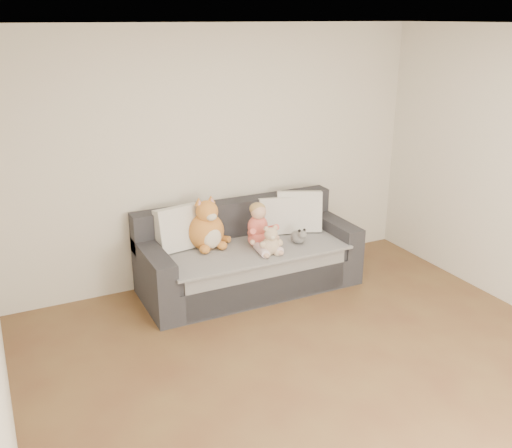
{
  "coord_description": "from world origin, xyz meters",
  "views": [
    {
      "loc": [
        -2.17,
        -2.8,
        2.65
      ],
      "look_at": [
        0.12,
        1.87,
        0.75
      ],
      "focal_mm": 40.0,
      "sensor_mm": 36.0,
      "label": 1
    }
  ],
  "objects_px": {
    "sofa": "(248,259)",
    "sippy_cup": "(269,241)",
    "plush_cat": "(207,228)",
    "teddy_bear": "(271,243)",
    "toddler": "(260,229)"
  },
  "relations": [
    {
      "from": "toddler",
      "to": "plush_cat",
      "type": "relative_size",
      "value": 0.84
    },
    {
      "from": "toddler",
      "to": "sippy_cup",
      "type": "relative_size",
      "value": 3.81
    },
    {
      "from": "sofa",
      "to": "teddy_bear",
      "type": "bearing_deg",
      "value": -75.92
    },
    {
      "from": "sofa",
      "to": "teddy_bear",
      "type": "relative_size",
      "value": 7.38
    },
    {
      "from": "sofa",
      "to": "sippy_cup",
      "type": "xyz_separation_m",
      "value": [
        0.15,
        -0.18,
        0.23
      ]
    },
    {
      "from": "sippy_cup",
      "to": "sofa",
      "type": "bearing_deg",
      "value": 129.77
    },
    {
      "from": "sippy_cup",
      "to": "teddy_bear",
      "type": "bearing_deg",
      "value": -111.3
    },
    {
      "from": "plush_cat",
      "to": "teddy_bear",
      "type": "bearing_deg",
      "value": -48.1
    },
    {
      "from": "toddler",
      "to": "plush_cat",
      "type": "distance_m",
      "value": 0.52
    },
    {
      "from": "sofa",
      "to": "teddy_bear",
      "type": "distance_m",
      "value": 0.45
    },
    {
      "from": "sofa",
      "to": "plush_cat",
      "type": "relative_size",
      "value": 3.97
    },
    {
      "from": "sofa",
      "to": "sippy_cup",
      "type": "distance_m",
      "value": 0.33
    },
    {
      "from": "toddler",
      "to": "sofa",
      "type": "bearing_deg",
      "value": 119.28
    },
    {
      "from": "teddy_bear",
      "to": "sofa",
      "type": "bearing_deg",
      "value": 112.66
    },
    {
      "from": "plush_cat",
      "to": "sippy_cup",
      "type": "relative_size",
      "value": 4.55
    }
  ]
}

